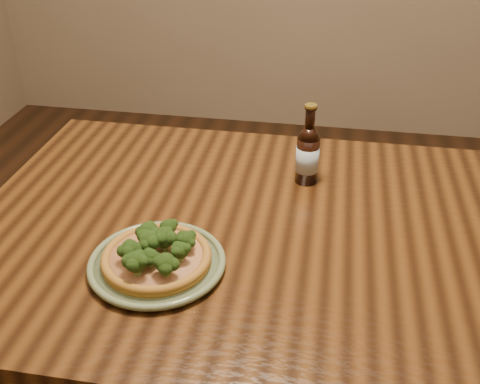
% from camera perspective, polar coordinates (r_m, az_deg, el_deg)
% --- Properties ---
extents(table, '(1.60, 0.90, 0.75)m').
position_cam_1_polar(table, '(1.25, 9.59, -7.72)').
color(table, '#45260E').
rests_on(table, ground).
extents(plate, '(0.27, 0.27, 0.02)m').
position_cam_1_polar(plate, '(1.10, -8.42, -7.15)').
color(plate, '#65734F').
rests_on(plate, table).
extents(pizza, '(0.21, 0.21, 0.07)m').
position_cam_1_polar(pizza, '(1.09, -8.48, -6.32)').
color(pizza, '#A06C24').
rests_on(pizza, plate).
extents(beer_bottle, '(0.06, 0.06, 0.20)m').
position_cam_1_polar(beer_bottle, '(1.34, 6.88, 3.84)').
color(beer_bottle, black).
rests_on(beer_bottle, table).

